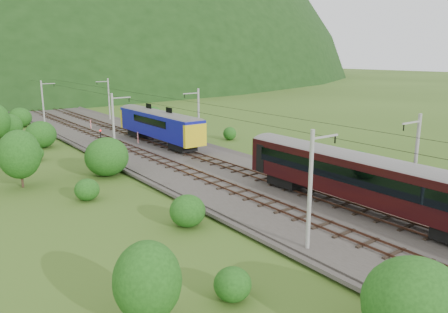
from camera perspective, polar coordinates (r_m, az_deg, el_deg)
ground at (r=34.81m, az=17.85°, el=-9.15°), size 600.00×600.00×0.00m
railbed at (r=40.92m, az=6.46°, el=-4.98°), size 14.00×220.00×0.30m
track_left at (r=39.33m, az=3.89°, el=-5.34°), size 2.40×220.00×0.27m
track_right at (r=42.46m, az=8.85°, el=-4.06°), size 2.40×220.00×0.27m
catenary_left at (r=54.98m, az=-14.17°, el=4.07°), size 2.54×192.28×8.00m
catenary_right at (r=60.63m, az=-3.40°, el=5.28°), size 2.54×192.28×8.00m
overhead_wires at (r=39.31m, az=6.72°, el=4.69°), size 4.83×198.00×0.03m
hazard_post_near at (r=79.17m, az=-17.02°, el=4.08°), size 0.16×0.16×1.51m
hazard_post_far at (r=64.11m, az=-11.18°, el=2.43°), size 0.18×0.18×1.67m
signal at (r=63.86m, az=-15.81°, el=2.57°), size 0.25×0.25×2.23m
vegetation_left at (r=42.12m, az=-16.70°, el=-1.94°), size 13.55×147.92×6.03m
vegetation_right at (r=48.66m, az=17.22°, el=-0.97°), size 7.49×95.61×3.14m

